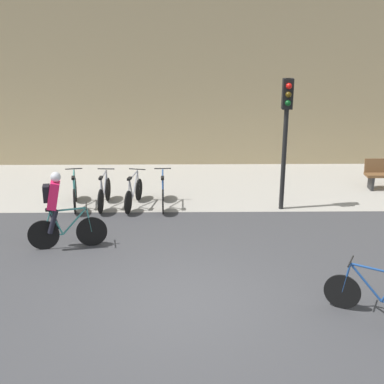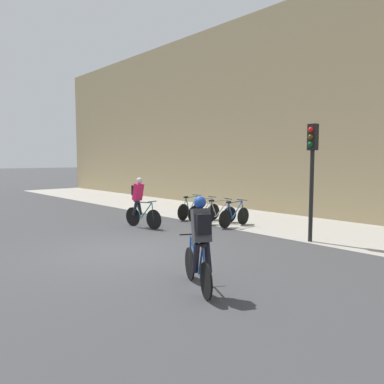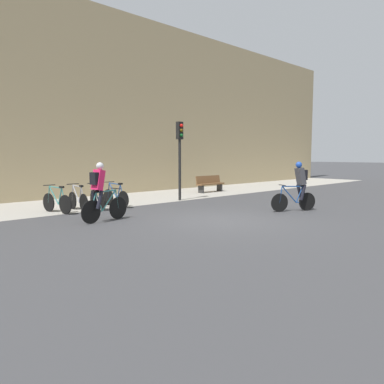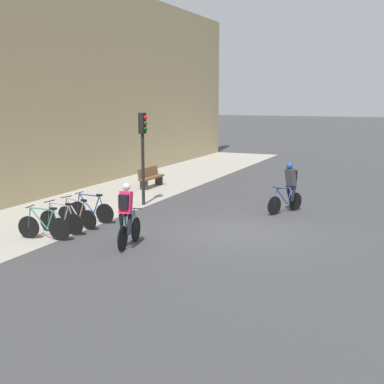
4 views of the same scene
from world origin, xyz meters
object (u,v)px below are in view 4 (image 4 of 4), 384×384
Objects in this scene: cyclist_pink at (127,214)px; parked_bike_3 at (91,210)px; parked_bike_2 at (77,215)px; parked_bike_0 at (44,226)px; parked_bike_1 at (61,220)px; traffic_light_pole at (143,141)px; bench at (150,177)px; cyclist_grey at (289,186)px.

parked_bike_3 is at bearing 50.15° from cyclist_pink.
parked_bike_0 is at bearing 179.95° from parked_bike_2.
parked_bike_1 is at bearing 76.93° from cyclist_pink.
parked_bike_2 is 0.47× the size of traffic_light_pole.
parked_bike_2 reaches higher than bench.
parked_bike_1 is 0.97× the size of parked_bike_3.
parked_bike_1 is at bearing 179.90° from parked_bike_2.
bench is (2.75, 6.95, -0.47)m from cyclist_grey.
cyclist_pink is 1.01× the size of cyclist_grey.
parked_bike_3 reaches higher than parked_bike_2.
cyclist_pink reaches higher than bench.
cyclist_grey is 8.51m from parked_bike_0.
cyclist_pink is at bearing -129.85° from parked_bike_3.
cyclist_pink is 9.87m from bench.
parked_bike_3 is 0.48× the size of traffic_light_pole.
parked_bike_0 is 2.37m from parked_bike_3.
traffic_light_pole reaches higher than parked_bike_1.
parked_bike_1 is 0.79m from parked_bike_2.
parked_bike_2 is (1.58, -0.00, -0.01)m from parked_bike_0.
parked_bike_1 reaches higher than parked_bike_2.
cyclist_pink is 1.07× the size of parked_bike_3.
parked_bike_0 is 5.89m from traffic_light_pole.
parked_bike_0 is 0.47× the size of traffic_light_pole.
parked_bike_3 reaches higher than bench.
parked_bike_1 is (-5.64, 5.55, -0.55)m from cyclist_grey.
bench is at bearing 11.66° from parked_bike_3.
bench is at bearing 8.70° from parked_bike_0.
parked_bike_3 is at bearing 126.23° from cyclist_grey.
parked_bike_2 is (-4.85, 5.55, -0.56)m from cyclist_grey.
parked_bike_1 is at bearing 177.29° from traffic_light_pole.
cyclist_grey reaches higher than parked_bike_3.
parked_bike_3 is (-4.06, 5.55, -0.55)m from cyclist_grey.
cyclist_pink reaches higher than parked_bike_0.
cyclist_grey is at bearing -53.77° from parked_bike_3.
parked_bike_3 is (2.37, -0.00, -0.00)m from parked_bike_0.
parked_bike_1 is (0.61, 2.62, -0.55)m from cyclist_pink.
bench is (9.00, 4.03, -0.47)m from cyclist_pink.
parked_bike_3 is (2.19, 2.62, -0.55)m from cyclist_pink.
parked_bike_2 is at bearing 131.20° from cyclist_grey.
parked_bike_0 is 0.79m from parked_bike_1.
cyclist_pink is 6.90m from cyclist_grey.
bench is (3.65, 1.63, -1.92)m from traffic_light_pole.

